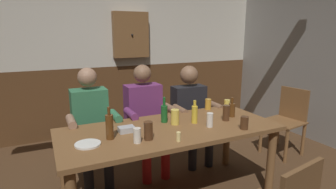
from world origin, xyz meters
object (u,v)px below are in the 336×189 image
Objects in this scene: dining_table at (170,137)px; pint_glass_1 at (244,123)px; person_2 at (191,109)px; condiment_caddy at (126,129)px; person_0 at (91,121)px; bottle_3 at (195,114)px; person_1 at (145,114)px; chair_empty_near_left at (287,119)px; bottle_1 at (110,126)px; pint_glass_7 at (210,120)px; wall_dart_cabinet at (131,35)px; plate_0 at (88,144)px; table_candle at (178,137)px; bottle_0 at (232,110)px; pint_glass_3 at (208,104)px; pint_glass_5 at (175,117)px; pint_glass_6 at (148,131)px; pint_glass_2 at (227,105)px; pint_glass_4 at (226,113)px; bottle_2 at (164,113)px; pint_glass_0 at (137,135)px.

dining_table is 16.93× the size of pint_glass_1.
condiment_caddy is (-1.02, -0.60, 0.09)m from person_2.
person_0 reaches higher than bottle_3.
person_1 reaches higher than bottle_3.
person_0 is 2.52m from chair_empty_near_left.
bottle_1 reaches higher than pint_glass_7.
wall_dart_cabinet reaches higher than person_1.
chair_empty_near_left is 2.68m from plate_0.
table_candle is 0.29× the size of bottle_1.
bottle_0 is 1.70× the size of pint_glass_3.
bottle_1 is (-1.19, -0.70, 0.17)m from person_2.
person_1 is 8.91× the size of condiment_caddy.
pint_glass_3 is at bearing 84.54° from pint_glass_1.
person_0 is 8.50× the size of pint_glass_5.
bottle_0 is at bearing 11.94° from pint_glass_6.
condiment_caddy is 0.90× the size of pint_glass_6.
dining_table is 7.37× the size of bottle_1.
pint_glass_2 reaches higher than plate_0.
wall_dart_cabinet is at bearing 107.69° from pint_glass_2.
pint_glass_3 is at bearing 77.17° from chair_empty_near_left.
pint_glass_1 is (0.60, -0.99, 0.11)m from person_1.
person_0 reaches higher than table_candle.
bottle_0 reaches higher than pint_glass_7.
person_0 is 1.13m from table_candle.
person_1 reaches higher than pint_glass_3.
bottle_1 is 1.89× the size of pint_glass_5.
person_1 reaches higher than pint_glass_5.
bottle_0 reaches higher than pint_glass_1.
bottle_1 is 2.36× the size of pint_glass_2.
pint_glass_7 is at bearing -141.20° from pint_glass_2.
table_candle is 0.59× the size of pint_glass_7.
pint_glass_4 is at bearing -4.50° from dining_table.
pint_glass_7 is (-0.26, -0.09, -0.01)m from pint_glass_4.
bottle_2 is (0.42, 0.11, 0.07)m from condiment_caddy.
bottle_3 is (-1.60, -0.27, 0.35)m from chair_empty_near_left.
person_0 is at bearing -123.47° from wall_dart_cabinet.
person_2 reaches higher than condiment_caddy.
plate_0 is at bearing -175.40° from bottle_0.
person_2 reaches higher than pint_glass_4.
pint_glass_3 is (0.66, -0.29, 0.11)m from person_1.
dining_table is at bearing -8.90° from condiment_caddy.
chair_empty_near_left is at bearing 9.56° from bottle_3.
pint_glass_5 is (-0.52, 0.39, 0.01)m from pint_glass_1.
plate_0 is 1.66m from pint_glass_2.
plate_0 is 0.98× the size of bottle_0.
pint_glass_0 is at bearing 103.74° from person_0.
pint_glass_6 reaches higher than pint_glass_5.
chair_empty_near_left is (1.87, -0.37, -0.21)m from person_1.
pint_glass_7 is (-0.25, 0.19, 0.01)m from pint_glass_1.
pint_glass_0 is (-0.40, -0.87, 0.11)m from person_1.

